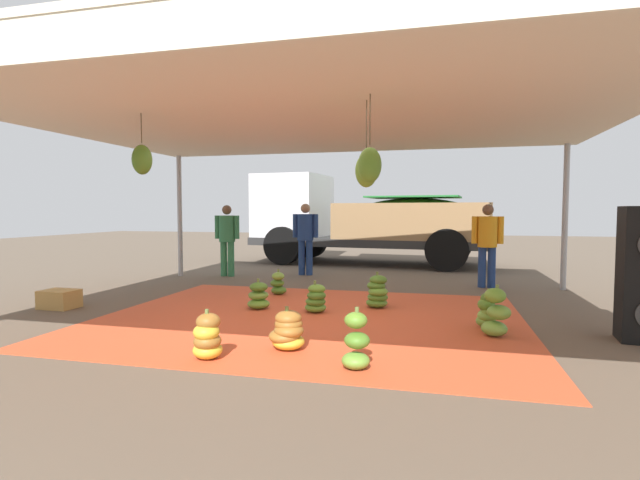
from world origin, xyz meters
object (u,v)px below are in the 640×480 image
(banana_bunch_2, at_px, (487,311))
(banana_bunch_3, at_px, (316,299))
(worker_2, at_px, (487,239))
(crate_0, at_px, (59,299))
(worker_0, at_px, (305,233))
(banana_bunch_0, at_px, (377,292))
(worker_1, at_px, (227,235))
(banana_bunch_5, at_px, (207,338))
(banana_bunch_4, at_px, (288,331))
(banana_bunch_6, at_px, (496,314))
(cargo_truck_main, at_px, (361,219))
(banana_bunch_1, at_px, (278,284))
(banana_bunch_8, at_px, (356,343))
(banana_bunch_7, at_px, (259,296))

(banana_bunch_2, distance_m, banana_bunch_3, 2.24)
(worker_2, bearing_deg, crate_0, -150.77)
(banana_bunch_3, distance_m, worker_2, 3.88)
(worker_0, bearing_deg, banana_bunch_0, -58.13)
(worker_1, height_order, worker_2, worker_1)
(worker_1, xyz_separation_m, worker_2, (5.28, -0.24, -0.00))
(worker_1, bearing_deg, crate_0, -103.81)
(banana_bunch_5, relative_size, worker_2, 0.31)
(banana_bunch_0, bearing_deg, worker_0, 121.87)
(banana_bunch_2, bearing_deg, banana_bunch_4, -145.37)
(banana_bunch_6, xyz_separation_m, cargo_truck_main, (-2.67, 7.08, 0.94))
(banana_bunch_5, height_order, worker_0, worker_0)
(banana_bunch_5, distance_m, crate_0, 3.63)
(crate_0, bearing_deg, banana_bunch_1, 33.37)
(banana_bunch_5, xyz_separation_m, crate_0, (-3.22, 1.68, -0.08))
(banana_bunch_2, bearing_deg, crate_0, -177.89)
(banana_bunch_6, distance_m, worker_0, 5.68)
(banana_bunch_0, distance_m, banana_bunch_6, 1.95)
(banana_bunch_8, relative_size, worker_0, 0.35)
(banana_bunch_3, height_order, worker_2, worker_2)
(banana_bunch_4, relative_size, banana_bunch_8, 0.86)
(banana_bunch_3, xyz_separation_m, worker_1, (-2.78, 3.12, 0.70))
(banana_bunch_0, height_order, worker_1, worker_1)
(banana_bunch_5, bearing_deg, cargo_truck_main, 89.53)
(banana_bunch_6, distance_m, cargo_truck_main, 7.62)
(banana_bunch_3, height_order, worker_0, worker_0)
(banana_bunch_4, xyz_separation_m, banana_bunch_6, (2.10, 1.05, 0.06))
(banana_bunch_2, xyz_separation_m, banana_bunch_3, (-2.21, 0.37, -0.02))
(banana_bunch_2, relative_size, banana_bunch_5, 0.99)
(banana_bunch_3, relative_size, banana_bunch_6, 0.76)
(banana_bunch_6, relative_size, crate_0, 1.18)
(banana_bunch_3, bearing_deg, banana_bunch_4, -84.74)
(banana_bunch_4, bearing_deg, banana_bunch_1, 110.75)
(banana_bunch_7, height_order, banana_bunch_8, banana_bunch_8)
(banana_bunch_8, relative_size, worker_2, 0.36)
(banana_bunch_2, relative_size, banana_bunch_8, 0.86)
(crate_0, bearing_deg, worker_2, 29.23)
(banana_bunch_0, distance_m, banana_bunch_7, 1.72)
(banana_bunch_4, relative_size, worker_0, 0.30)
(banana_bunch_4, relative_size, worker_2, 0.31)
(worker_0, xyz_separation_m, worker_2, (3.70, -0.84, -0.02))
(banana_bunch_4, distance_m, worker_2, 5.26)
(worker_0, bearing_deg, banana_bunch_4, -76.07)
(banana_bunch_4, distance_m, banana_bunch_8, 0.87)
(worker_1, distance_m, worker_2, 5.29)
(banana_bunch_1, relative_size, worker_0, 0.27)
(banana_bunch_3, distance_m, cargo_truck_main, 6.44)
(cargo_truck_main, xyz_separation_m, crate_0, (-3.29, -6.94, -1.06))
(banana_bunch_4, relative_size, worker_1, 0.31)
(cargo_truck_main, relative_size, worker_1, 4.12)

